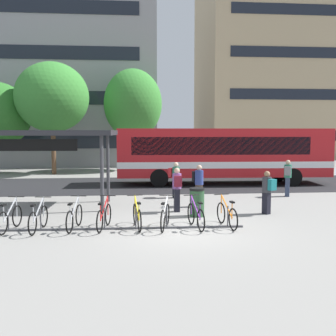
{
  "coord_description": "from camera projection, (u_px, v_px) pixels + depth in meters",
  "views": [
    {
      "loc": [
        -1.48,
        -11.94,
        3.08
      ],
      "look_at": [
        -0.03,
        4.74,
        1.49
      ],
      "focal_mm": 41.98,
      "sensor_mm": 36.0,
      "label": 1
    }
  ],
  "objects": [
    {
      "name": "street_tree_1",
      "position": [
        133.0,
        104.0,
        30.04
      ],
      "size": [
        4.44,
        4.44,
        7.78
      ],
      "color": "brown",
      "rests_on": "ground"
    },
    {
      "name": "bike_rack",
      "position": [
        120.0,
        226.0,
        12.28
      ],
      "size": [
        7.8,
        0.2,
        0.7
      ],
      "rotation": [
        0.0,
        0.0,
        -0.02
      ],
      "color": "#47474C",
      "rests_on": "ground"
    },
    {
      "name": "commuter_teal_pack_1",
      "position": [
        267.0,
        189.0,
        14.46
      ],
      "size": [
        0.52,
        0.6,
        1.6
      ],
      "rotation": [
        0.0,
        0.0,
        2.06
      ],
      "color": "black",
      "rests_on": "ground"
    },
    {
      "name": "parked_bicycle_red_3",
      "position": [
        104.0,
        217.0,
        12.31
      ],
      "size": [
        0.53,
        1.7,
        0.99
      ],
      "rotation": [
        0.0,
        0.0,
        1.39
      ],
      "color": "black",
      "rests_on": "ground"
    },
    {
      "name": "commuter_grey_pack_3",
      "position": [
        288.0,
        175.0,
        18.33
      ],
      "size": [
        0.49,
        0.6,
        1.72
      ],
      "rotation": [
        0.0,
        0.0,
        1.16
      ],
      "color": "#2D3851",
      "rests_on": "ground"
    },
    {
      "name": "bus_lane_asphalt",
      "position": [
        160.0,
        184.0,
        22.52
      ],
      "size": [
        80.0,
        7.2,
        0.01
      ],
      "primitive_type": "cube",
      "color": "#232326",
      "rests_on": "ground"
    },
    {
      "name": "commuter_red_pack_4",
      "position": [
        175.0,
        177.0,
        18.01
      ],
      "size": [
        0.59,
        0.58,
        1.64
      ],
      "rotation": [
        0.0,
        0.0,
        5.51
      ],
      "color": "black",
      "rests_on": "ground"
    },
    {
      "name": "trash_bin",
      "position": [
        197.0,
        202.0,
        14.12
      ],
      "size": [
        0.55,
        0.55,
        1.03
      ],
      "color": "#284C2D",
      "rests_on": "ground"
    },
    {
      "name": "ground",
      "position": [
        182.0,
        230.0,
        12.26
      ],
      "size": [
        200.0,
        200.0,
        0.0
      ],
      "primitive_type": "plane",
      "color": "gray"
    },
    {
      "name": "commuter_maroon_pack_0",
      "position": [
        177.0,
        187.0,
        14.85
      ],
      "size": [
        0.36,
        0.53,
        1.68
      ],
      "rotation": [
        0.0,
        0.0,
        1.62
      ],
      "color": "black",
      "rests_on": "ground"
    },
    {
      "name": "street_tree_2",
      "position": [
        52.0,
        97.0,
        27.33
      ],
      "size": [
        5.09,
        5.09,
        7.84
      ],
      "color": "brown",
      "rests_on": "ground"
    },
    {
      "name": "building_right_wing",
      "position": [
        309.0,
        68.0,
        47.72
      ],
      "size": [
        26.11,
        14.01,
        21.4
      ],
      "color": "tan",
      "rests_on": "ground"
    },
    {
      "name": "city_bus",
      "position": [
        224.0,
        153.0,
        22.66
      ],
      "size": [
        12.1,
        2.96,
        3.2
      ],
      "rotation": [
        0.0,
        0.0,
        -0.03
      ],
      "color": "red",
      "rests_on": "ground"
    },
    {
      "name": "parked_bicycle_orange_7",
      "position": [
        227.0,
        215.0,
        12.58
      ],
      "size": [
        0.52,
        1.71,
        0.99
      ],
      "rotation": [
        0.0,
        0.0,
        1.72
      ],
      "color": "black",
      "rests_on": "ground"
    },
    {
      "name": "transit_shelter",
      "position": [
        43.0,
        135.0,
        15.68
      ],
      "size": [
        5.83,
        3.15,
        3.1
      ],
      "rotation": [
        0.0,
        0.0,
        -0.04
      ],
      "color": "#38383D",
      "rests_on": "ground"
    },
    {
      "name": "parked_bicycle_yellow_4",
      "position": [
        137.0,
        216.0,
        12.4
      ],
      "size": [
        0.52,
        1.71,
        0.99
      ],
      "rotation": [
        0.0,
        0.0,
        1.7
      ],
      "color": "black",
      "rests_on": "ground"
    },
    {
      "name": "parked_bicycle_purple_6",
      "position": [
        196.0,
        216.0,
        12.44
      ],
      "size": [
        0.52,
        1.71,
        0.99
      ],
      "rotation": [
        0.0,
        0.0,
        1.73
      ],
      "color": "black",
      "rests_on": "ground"
    },
    {
      "name": "commuter_black_pack_2",
      "position": [
        199.0,
        182.0,
        15.89
      ],
      "size": [
        0.48,
        0.6,
        1.71
      ],
      "rotation": [
        0.0,
        0.0,
        5.08
      ],
      "color": "#47382D",
      "rests_on": "ground"
    },
    {
      "name": "parked_bicycle_silver_1",
      "position": [
        38.0,
        219.0,
        12.04
      ],
      "size": [
        0.52,
        1.72,
        0.99
      ],
      "rotation": [
        0.0,
        0.0,
        1.47
      ],
      "color": "black",
      "rests_on": "ground"
    },
    {
      "name": "parked_bicycle_silver_0",
      "position": [
        10.0,
        218.0,
        12.09
      ],
      "size": [
        0.52,
        1.72,
        0.99
      ],
      "rotation": [
        0.0,
        0.0,
        1.44
      ],
      "color": "black",
      "rests_on": "ground"
    },
    {
      "name": "parked_bicycle_silver_2",
      "position": [
        74.0,
        217.0,
        12.25
      ],
      "size": [
        0.52,
        1.71,
        0.99
      ],
      "rotation": [
        0.0,
        0.0,
        1.43
      ],
      "color": "black",
      "rests_on": "ground"
    },
    {
      "name": "parked_bicycle_white_5",
      "position": [
        165.0,
        217.0,
        12.35
      ],
      "size": [
        0.59,
        1.69,
        0.99
      ],
      "rotation": [
        0.0,
        0.0,
        1.34
      ],
      "color": "black",
      "rests_on": "ground"
    },
    {
      "name": "building_left_wing",
      "position": [
        28.0,
        87.0,
        37.05
      ],
      "size": [
        23.8,
        11.28,
        14.41
      ],
      "color": "gray",
      "rests_on": "ground"
    }
  ]
}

